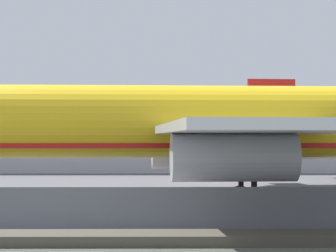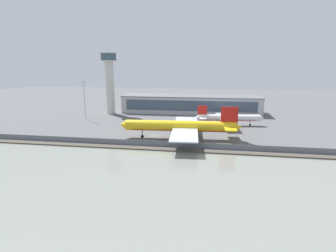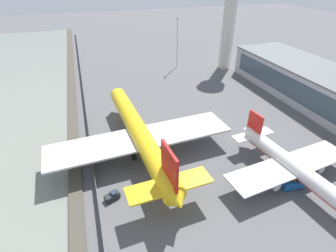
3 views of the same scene
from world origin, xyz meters
The scene contains 3 objects.
ground_plane centered at (0.00, 0.00, 0.00)m, with size 500.00×500.00×0.00m, color #565659.
cargo_jet_yellow centered at (12.47, -3.39, 5.71)m, with size 55.00×47.64×14.97m.
terminal_building centered at (11.76, 64.34, 5.98)m, with size 94.24×22.49×11.94m.
Camera 1 is at (9.11, -56.55, 4.72)m, focal length 85.00 mm.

